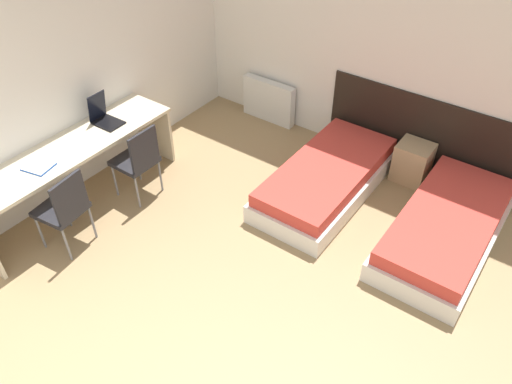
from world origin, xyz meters
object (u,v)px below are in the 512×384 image
object	(u,v)px
nightstand	(412,162)
chair_near_notebook	(64,207)
bed_near_window	(327,179)
laptop	(104,117)
bed_near_door	(446,228)
chair_near_laptop	(138,159)

from	to	relation	value
nightstand	chair_near_notebook	distance (m)	3.81
nightstand	chair_near_notebook	xyz separation A→B (m)	(-2.33, -3.00, 0.27)
bed_near_window	laptop	distance (m)	2.54
nightstand	laptop	distance (m)	3.50
bed_near_window	chair_near_notebook	distance (m)	2.78
bed_near_door	chair_near_laptop	size ratio (longest dim) A/B	2.17
bed_near_door	laptop	size ratio (longest dim) A/B	5.81
chair_near_notebook	laptop	size ratio (longest dim) A/B	2.68
bed_near_door	chair_near_notebook	xyz separation A→B (m)	(-3.01, -2.21, 0.32)
bed_near_window	nightstand	bearing A→B (deg)	48.96
nightstand	chair_near_laptop	world-z (taller)	chair_near_laptop
nightstand	chair_near_notebook	size ratio (longest dim) A/B	0.53
bed_near_door	bed_near_window	bearing A→B (deg)	180.00
bed_near_window	bed_near_door	distance (m)	1.37
chair_near_laptop	laptop	size ratio (longest dim) A/B	2.68
bed_near_door	chair_near_notebook	distance (m)	3.75
bed_near_door	nightstand	xyz separation A→B (m)	(-0.68, 0.79, 0.05)
bed_near_window	chair_near_notebook	world-z (taller)	chair_near_notebook
nightstand	chair_near_laptop	size ratio (longest dim) A/B	0.53
chair_near_laptop	chair_near_notebook	bearing A→B (deg)	-90.20
chair_near_notebook	chair_near_laptop	bearing A→B (deg)	82.73
bed_near_window	bed_near_door	world-z (taller)	same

